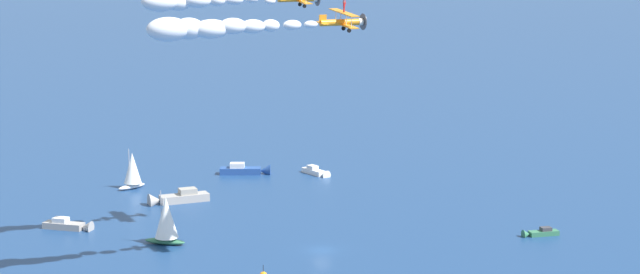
{
  "coord_description": "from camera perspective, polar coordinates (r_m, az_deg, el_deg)",
  "views": [
    {
      "loc": [
        129.61,
        75.19,
        44.84
      ],
      "look_at": [
        0.22,
        -0.15,
        17.53
      ],
      "focal_mm": 57.46,
      "sensor_mm": 36.0,
      "label": 1
    }
  ],
  "objects": [
    {
      "name": "biplane_wingman",
      "position": [
        141.76,
        1.31,
        6.46
      ],
      "size": [
        6.87,
        6.73,
        3.63
      ],
      "color": "orange"
    },
    {
      "name": "smoke_trail_wingman",
      "position": [
        134.5,
        -6.49,
        6.04
      ],
      "size": [
        20.74,
        16.1,
        3.48
      ],
      "color": "silver"
    },
    {
      "name": "motorboat_far_stbd",
      "position": [
        167.65,
        12.09,
        -5.25
      ],
      "size": [
        5.28,
        5.35,
        1.74
      ],
      "color": "#33704C",
      "rests_on": "ground_plane"
    },
    {
      "name": "sailboat_ahead",
      "position": [
        198.7,
        -10.41,
        -1.83
      ],
      "size": [
        6.28,
        3.95,
        7.82
      ],
      "color": "white",
      "rests_on": "ground_plane"
    },
    {
      "name": "motorboat_offshore",
      "position": [
        209.02,
        -4.07,
        -1.85
      ],
      "size": [
        7.55,
        10.15,
        2.98
      ],
      "color": "#23478C",
      "rests_on": "ground_plane"
    },
    {
      "name": "motorboat_trailing",
      "position": [
        186.78,
        -8.02,
        -3.39
      ],
      "size": [
        10.46,
        8.77,
        3.17
      ],
      "color": "#9E9993",
      "rests_on": "ground_plane"
    },
    {
      "name": "motorboat_inshore",
      "position": [
        172.53,
        -13.75,
        -4.81
      ],
      "size": [
        4.22,
        8.62,
        2.42
      ],
      "color": "#9E9993",
      "rests_on": "ground_plane"
    },
    {
      "name": "sailboat_mid_cluster",
      "position": [
        160.2,
        -8.57,
        -4.6
      ],
      "size": [
        4.45,
        6.83,
        8.48
      ],
      "color": "#33704C",
      "rests_on": "ground_plane"
    },
    {
      "name": "wingwalker_wingman",
      "position": [
        141.44,
        1.36,
        7.34
      ],
      "size": [
        0.61,
        0.8,
        1.78
      ],
      "color": "red"
    },
    {
      "name": "smoke_trail_lead",
      "position": [
        152.11,
        -7.53,
        7.5
      ],
      "size": [
        18.0,
        14.16,
        3.13
      ],
      "color": "silver"
    },
    {
      "name": "motorboat_outer_ring_a",
      "position": [
        207.79,
        -0.18,
        -1.96
      ],
      "size": [
        4.74,
        7.64,
        2.17
      ],
      "color": "white",
      "rests_on": "ground_plane"
    },
    {
      "name": "ground_plane",
      "position": [
        156.41,
        0.09,
        -6.32
      ],
      "size": [
        2000.0,
        2000.0,
        0.0
      ],
      "primitive_type": "plane",
      "color": "navy"
    }
  ]
}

